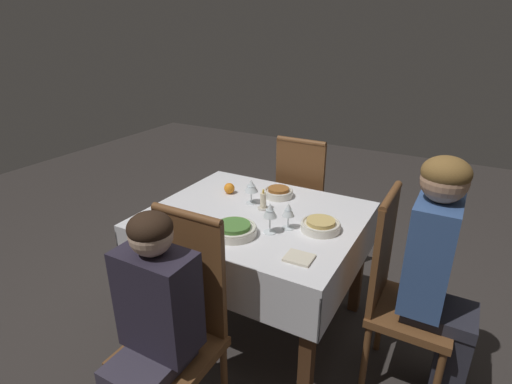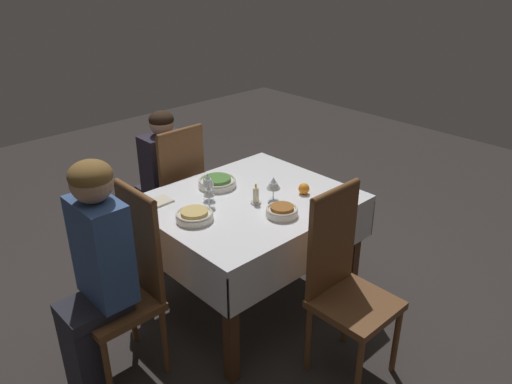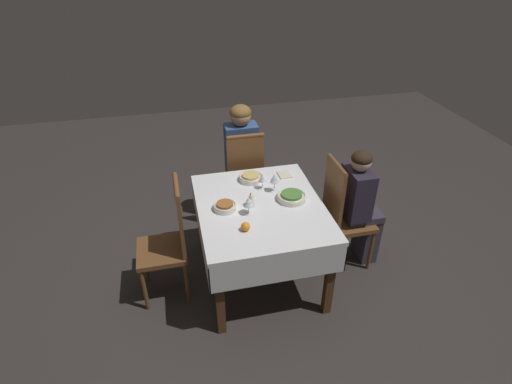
% 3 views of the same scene
% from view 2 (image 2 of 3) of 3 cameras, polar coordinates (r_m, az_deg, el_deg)
% --- Properties ---
extents(ground_plane, '(8.00, 8.00, 0.00)m').
position_cam_2_polar(ground_plane, '(3.24, -0.77, -12.43)').
color(ground_plane, '#332D2B').
extents(dining_table, '(1.13, 0.96, 0.73)m').
position_cam_2_polar(dining_table, '(2.90, -0.84, -2.54)').
color(dining_table, silver).
rests_on(dining_table, ground_plane).
extents(chair_west, '(0.37, 0.37, 1.01)m').
position_cam_2_polar(chair_west, '(2.58, -14.53, -9.81)').
color(chair_west, brown).
rests_on(chair_west, ground_plane).
extents(chair_north, '(0.37, 0.37, 1.01)m').
position_cam_2_polar(chair_north, '(3.42, -9.18, -0.04)').
color(chair_north, brown).
rests_on(chair_north, ground_plane).
extents(chair_south, '(0.37, 0.37, 1.01)m').
position_cam_2_polar(chair_south, '(2.55, 10.16, -9.86)').
color(chair_south, brown).
rests_on(chair_south, ground_plane).
extents(person_adult_denim, '(0.34, 0.30, 1.20)m').
position_cam_2_polar(person_adult_denim, '(2.45, -17.97, -8.28)').
color(person_adult_denim, '#282833').
rests_on(person_adult_denim, ground_plane).
extents(person_child_dark, '(0.30, 0.33, 1.08)m').
position_cam_2_polar(person_child_dark, '(3.52, -10.73, 1.61)').
color(person_child_dark, '#383342').
rests_on(person_child_dark, ground_plane).
extents(bowl_west, '(0.20, 0.20, 0.06)m').
position_cam_2_polar(bowl_west, '(2.63, -7.05, -2.67)').
color(bowl_west, silver).
rests_on(bowl_west, dining_table).
extents(wine_glass_west, '(0.06, 0.06, 0.14)m').
position_cam_2_polar(wine_glass_west, '(2.72, -5.42, 0.10)').
color(wine_glass_west, white).
rests_on(wine_glass_west, dining_table).
extents(bowl_north, '(0.23, 0.23, 0.06)m').
position_cam_2_polar(bowl_north, '(3.00, -4.45, 1.15)').
color(bowl_north, silver).
rests_on(bowl_north, dining_table).
extents(wine_glass_north, '(0.07, 0.07, 0.16)m').
position_cam_2_polar(wine_glass_north, '(2.81, -5.53, 1.32)').
color(wine_glass_north, white).
rests_on(wine_glass_north, dining_table).
extents(bowl_south, '(0.17, 0.17, 0.06)m').
position_cam_2_polar(bowl_south, '(2.66, 2.99, -2.17)').
color(bowl_south, silver).
rests_on(bowl_south, dining_table).
extents(wine_glass_south, '(0.08, 0.08, 0.14)m').
position_cam_2_polar(wine_glass_south, '(2.79, 2.01, 0.95)').
color(wine_glass_south, white).
rests_on(wine_glass_south, dining_table).
extents(candle_centerpiece, '(0.06, 0.06, 0.12)m').
position_cam_2_polar(candle_centerpiece, '(2.78, -0.01, -0.54)').
color(candle_centerpiece, beige).
rests_on(candle_centerpiece, dining_table).
extents(orange_fruit, '(0.07, 0.07, 0.07)m').
position_cam_2_polar(orange_fruit, '(2.91, 5.50, 0.38)').
color(orange_fruit, orange).
rests_on(orange_fruit, dining_table).
extents(napkin_red_folded, '(0.13, 0.11, 0.01)m').
position_cam_2_polar(napkin_red_folded, '(2.86, -10.88, -1.03)').
color(napkin_red_folded, beige).
rests_on(napkin_red_folded, dining_table).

